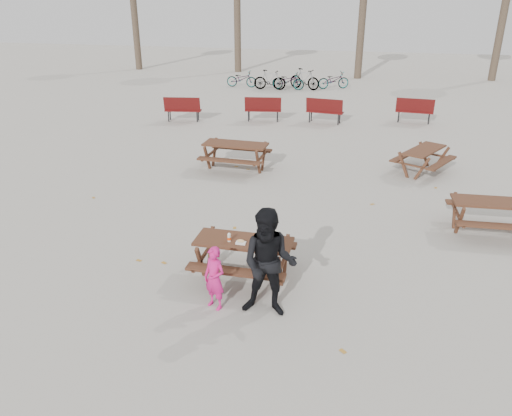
% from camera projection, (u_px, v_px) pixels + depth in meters
% --- Properties ---
extents(ground, '(80.00, 80.00, 0.00)m').
position_uv_depth(ground, '(244.00, 276.00, 9.52)').
color(ground, gray).
rests_on(ground, ground).
extents(main_picnic_table, '(1.80, 1.45, 0.78)m').
position_uv_depth(main_picnic_table, '(244.00, 249.00, 9.28)').
color(main_picnic_table, '#341E13').
rests_on(main_picnic_table, ground).
extents(food_tray, '(0.18, 0.11, 0.03)m').
position_uv_depth(food_tray, '(241.00, 243.00, 9.07)').
color(food_tray, white).
rests_on(food_tray, main_picnic_table).
extents(bread_roll, '(0.14, 0.06, 0.05)m').
position_uv_depth(bread_roll, '(241.00, 241.00, 9.05)').
color(bread_roll, tan).
rests_on(bread_roll, food_tray).
extents(soda_bottle, '(0.07, 0.07, 0.17)m').
position_uv_depth(soda_bottle, '(229.00, 238.00, 9.14)').
color(soda_bottle, silver).
rests_on(soda_bottle, main_picnic_table).
extents(child, '(0.49, 0.42, 1.14)m').
position_uv_depth(child, '(214.00, 278.00, 8.37)').
color(child, '#CD1971').
rests_on(child, ground).
extents(adult, '(0.94, 0.75, 1.90)m').
position_uv_depth(adult, '(269.00, 264.00, 8.07)').
color(adult, black).
rests_on(adult, ground).
extents(picnic_table_east, '(1.87, 1.54, 0.77)m').
position_uv_depth(picnic_table_east, '(492.00, 217.00, 11.08)').
color(picnic_table_east, '#341E13').
rests_on(picnic_table_east, ground).
extents(picnic_table_north, '(1.97, 1.62, 0.82)m').
position_uv_depth(picnic_table_north, '(236.00, 157.00, 15.06)').
color(picnic_table_north, '#341E13').
rests_on(picnic_table_north, ground).
extents(picnic_table_far, '(2.00, 2.13, 0.73)m').
position_uv_depth(picnic_table_far, '(423.00, 161.00, 14.83)').
color(picnic_table_far, '#341E13').
rests_on(picnic_table_far, ground).
extents(park_bench_row, '(10.95, 2.60, 1.03)m').
position_uv_depth(park_bench_row, '(296.00, 109.00, 20.57)').
color(park_bench_row, '#5B1212').
rests_on(park_bench_row, ground).
extents(bicycle_row, '(6.90, 2.02, 1.12)m').
position_uv_depth(bicycle_row, '(289.00, 80.00, 27.60)').
color(bicycle_row, black).
rests_on(bicycle_row, ground).
extents(fallen_leaves, '(11.00, 11.00, 0.01)m').
position_uv_depth(fallen_leaves, '(291.00, 224.00, 11.64)').
color(fallen_leaves, '#A97528').
rests_on(fallen_leaves, ground).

